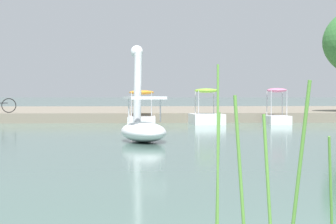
{
  "coord_description": "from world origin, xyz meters",
  "views": [
    {
      "loc": [
        -2.94,
        -4.75,
        1.32
      ],
      "look_at": [
        -1.65,
        18.51,
        0.72
      ],
      "focal_mm": 71.37,
      "sensor_mm": 36.0,
      "label": 1
    }
  ],
  "objects_px": {
    "swan_boat": "(143,125)",
    "pedal_boat_orange": "(142,113)",
    "pedal_boat_pink": "(277,113)",
    "pedal_boat_lime": "(206,114)"
  },
  "relations": [
    {
      "from": "pedal_boat_lime",
      "to": "pedal_boat_orange",
      "type": "height_order",
      "value": "pedal_boat_lime"
    },
    {
      "from": "pedal_boat_pink",
      "to": "pedal_boat_lime",
      "type": "distance_m",
      "value": 3.19
    },
    {
      "from": "swan_boat",
      "to": "pedal_boat_lime",
      "type": "height_order",
      "value": "swan_boat"
    },
    {
      "from": "pedal_boat_lime",
      "to": "pedal_boat_orange",
      "type": "relative_size",
      "value": 1.05
    },
    {
      "from": "swan_boat",
      "to": "pedal_boat_pink",
      "type": "xyz_separation_m",
      "value": [
        6.26,
        11.03,
        0.02
      ]
    },
    {
      "from": "swan_boat",
      "to": "pedal_boat_orange",
      "type": "bearing_deg",
      "value": 89.26
    },
    {
      "from": "pedal_boat_pink",
      "to": "pedal_boat_lime",
      "type": "xyz_separation_m",
      "value": [
        -3.17,
        0.28,
        -0.06
      ]
    },
    {
      "from": "swan_boat",
      "to": "pedal_boat_pink",
      "type": "bearing_deg",
      "value": 60.43
    },
    {
      "from": "swan_boat",
      "to": "pedal_boat_orange",
      "type": "xyz_separation_m",
      "value": [
        0.14,
        11.26,
        0.03
      ]
    },
    {
      "from": "swan_boat",
      "to": "pedal_boat_lime",
      "type": "xyz_separation_m",
      "value": [
        3.09,
        11.31,
        -0.04
      ]
    }
  ]
}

